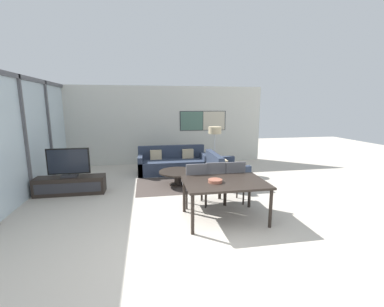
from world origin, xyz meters
The scene contains 15 objects.
ground_plane centered at (0.00, 0.00, 0.00)m, with size 24.00×24.00×0.00m, color beige.
wall_back centered at (0.05, 6.09, 1.40)m, with size 7.59×0.09×2.80m.
window_wall_left centered at (-3.29, 3.05, 1.53)m, with size 0.07×6.09×2.80m.
area_rug centered at (0.25, 3.31, 0.00)m, with size 2.21×1.60×0.01m.
tv_console centered at (-2.41, 3.08, 0.21)m, with size 1.61×0.46×0.43m.
television centered at (-2.41, 3.09, 0.77)m, with size 0.97×0.20×0.70m.
sofa_main centered at (0.25, 4.67, 0.28)m, with size 2.16×0.88×0.83m.
sofa_side centered at (1.54, 3.34, 0.28)m, with size 0.88×1.41×0.83m.
coffee_table centered at (0.25, 3.31, 0.29)m, with size 1.01×1.01×0.39m.
dining_table centered at (0.85, 1.06, 0.67)m, with size 1.51×1.06×0.74m.
dining_chair_left centered at (0.43, 1.76, 0.53)m, with size 0.46×0.46×0.96m.
dining_chair_centre centered at (0.85, 1.82, 0.53)m, with size 0.46×0.46×0.96m.
dining_chair_right centered at (1.28, 1.80, 0.53)m, with size 0.46×0.46×0.96m.
fruit_bowl centered at (0.66, 1.04, 0.78)m, with size 0.26×0.26×0.06m.
floor_lamp centered at (1.59, 4.49, 1.27)m, with size 0.41×0.41×1.46m.
Camera 1 is at (-0.56, -3.33, 2.15)m, focal length 24.00 mm.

